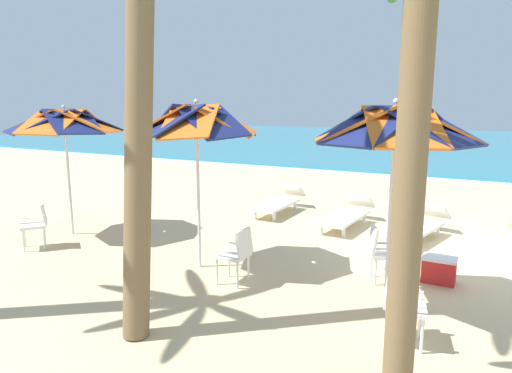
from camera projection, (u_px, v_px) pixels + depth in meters
name	position (u px, v px, depth m)	size (l,w,h in m)	color
ground_plane	(456.00, 253.00, 8.23)	(80.00, 80.00, 0.00)	beige
sea	(489.00, 144.00, 31.79)	(80.00, 36.00, 0.10)	teal
surf_foam	(478.00, 182.00, 15.97)	(80.00, 0.70, 0.01)	white
beach_umbrella_0	(395.00, 127.00, 5.57)	(2.14, 2.14, 2.77)	silver
plastic_chair_0	(400.00, 302.00, 5.03)	(0.55, 0.52, 0.87)	white
plastic_chair_1	(381.00, 250.00, 6.83)	(0.60, 0.58, 0.87)	white
beach_umbrella_1	(197.00, 123.00, 7.12)	(2.03, 2.03, 2.79)	silver
plastic_chair_2	(237.00, 252.00, 6.74)	(0.48, 0.45, 0.87)	white
beach_umbrella_2	(65.00, 122.00, 9.06)	(2.30, 2.30, 2.70)	silver
plastic_chair_3	(37.00, 222.00, 8.48)	(0.62, 0.63, 0.87)	white
sun_lounger_1	(418.00, 226.00, 9.06)	(1.08, 2.23, 0.62)	white
sun_lounger_2	(347.00, 214.00, 10.02)	(0.76, 2.18, 0.62)	white
sun_lounger_3	(279.00, 202.00, 11.33)	(0.66, 2.15, 0.62)	white
palm_tree_0	(416.00, 88.00, 3.65)	(3.05, 2.85, 4.20)	brown
palm_tree_2	(139.00, 12.00, 4.86)	(3.16, 2.82, 6.26)	brown
cooler_box	(439.00, 270.00, 6.85)	(0.50, 0.34, 0.40)	red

